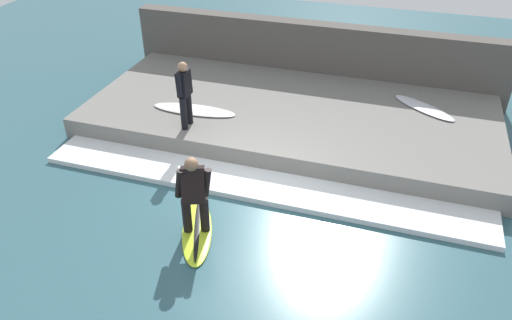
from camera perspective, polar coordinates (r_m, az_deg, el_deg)
The scene contains 9 objects.
ground_plane at distance 9.83m, azimuth -0.84°, elevation -4.87°, with size 28.00×28.00×0.00m, color #335B66.
concrete_ledge at distance 12.31m, azimuth 3.91°, elevation 5.01°, with size 4.40×9.80×0.50m, color slate.
back_wall at distance 14.21m, azimuth 6.51°, elevation 11.82°, with size 0.50×10.29×1.82m, color #544F49.
wave_foam_crest at distance 10.19m, azimuth 0.07°, elevation -2.89°, with size 1.03×9.31×0.12m, color white.
surfboard_riding at distance 9.21m, azimuth -6.75°, elevation -8.04°, with size 1.90×1.16×0.07m.
surfer_riding at distance 8.65m, azimuth -7.14°, elevation -3.62°, with size 0.55×0.64×1.55m.
surfer_waiting_near at distance 11.07m, azimuth -8.16°, elevation 7.79°, with size 0.52×0.23×1.54m.
surfboard_waiting_near at distance 12.06m, azimuth -7.09°, elevation 5.71°, with size 0.64×2.07×0.06m.
surfboard_spare at distance 12.73m, azimuth 18.65°, elevation 5.69°, with size 1.35×1.64×0.06m.
Camera 1 is at (-7.31, -2.47, 6.09)m, focal length 35.00 mm.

